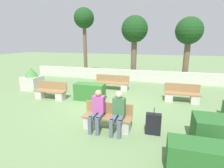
{
  "coord_description": "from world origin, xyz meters",
  "views": [
    {
      "loc": [
        2.32,
        -6.91,
        2.83
      ],
      "look_at": [
        0.22,
        0.5,
        0.9
      ],
      "focal_mm": 28.0,
      "sensor_mm": 36.0,
      "label": 1
    }
  ],
  "objects_px": {
    "bench_left_side": "(112,84)",
    "bench_right_side": "(51,93)",
    "planter_corner_left": "(32,80)",
    "person_seated_woman": "(97,109)",
    "tree_leftmost": "(84,21)",
    "bench_front": "(107,120)",
    "bench_back": "(182,95)",
    "person_seated_man": "(118,111)",
    "tree_center_right": "(189,33)",
    "tree_center_left": "(135,31)",
    "suitcase": "(153,124)"
  },
  "relations": [
    {
      "from": "bench_left_side",
      "to": "bench_right_side",
      "type": "height_order",
      "value": "same"
    },
    {
      "from": "bench_right_side",
      "to": "planter_corner_left",
      "type": "height_order",
      "value": "planter_corner_left"
    },
    {
      "from": "person_seated_woman",
      "to": "tree_leftmost",
      "type": "bearing_deg",
      "value": 116.27
    },
    {
      "from": "bench_front",
      "to": "bench_back",
      "type": "distance_m",
      "value": 4.31
    },
    {
      "from": "person_seated_man",
      "to": "tree_leftmost",
      "type": "relative_size",
      "value": 0.25
    },
    {
      "from": "planter_corner_left",
      "to": "bench_front",
      "type": "bearing_deg",
      "value": -30.6
    },
    {
      "from": "bench_left_side",
      "to": "bench_front",
      "type": "bearing_deg",
      "value": -87.12
    },
    {
      "from": "bench_left_side",
      "to": "bench_back",
      "type": "bearing_deg",
      "value": -28.55
    },
    {
      "from": "person_seated_man",
      "to": "tree_center_right",
      "type": "distance_m",
      "value": 9.31
    },
    {
      "from": "bench_front",
      "to": "tree_center_left",
      "type": "distance_m",
      "value": 8.92
    },
    {
      "from": "bench_left_side",
      "to": "bench_right_side",
      "type": "distance_m",
      "value": 3.47
    },
    {
      "from": "tree_center_right",
      "to": "bench_left_side",
      "type": "bearing_deg",
      "value": -139.78
    },
    {
      "from": "planter_corner_left",
      "to": "bench_right_side",
      "type": "bearing_deg",
      "value": -30.49
    },
    {
      "from": "bench_left_side",
      "to": "bench_right_side",
      "type": "xyz_separation_m",
      "value": [
        -2.45,
        -2.46,
        -0.02
      ]
    },
    {
      "from": "person_seated_man",
      "to": "suitcase",
      "type": "height_order",
      "value": "person_seated_man"
    },
    {
      "from": "bench_right_side",
      "to": "tree_leftmost",
      "type": "xyz_separation_m",
      "value": [
        -1.01,
        6.51,
        4.07
      ]
    },
    {
      "from": "tree_leftmost",
      "to": "tree_center_left",
      "type": "relative_size",
      "value": 1.17
    },
    {
      "from": "tree_center_right",
      "to": "suitcase",
      "type": "bearing_deg",
      "value": -102.19
    },
    {
      "from": "bench_back",
      "to": "planter_corner_left",
      "type": "bearing_deg",
      "value": -171.13
    },
    {
      "from": "bench_front",
      "to": "tree_center_right",
      "type": "xyz_separation_m",
      "value": [
        3.25,
        8.34,
        3.02
      ]
    },
    {
      "from": "person_seated_man",
      "to": "planter_corner_left",
      "type": "bearing_deg",
      "value": 150.09
    },
    {
      "from": "bench_right_side",
      "to": "tree_center_right",
      "type": "relative_size",
      "value": 0.37
    },
    {
      "from": "suitcase",
      "to": "tree_center_right",
      "type": "xyz_separation_m",
      "value": [
        1.79,
        8.28,
        3.0
      ]
    },
    {
      "from": "bench_back",
      "to": "tree_leftmost",
      "type": "bearing_deg",
      "value": 152.57
    },
    {
      "from": "bench_front",
      "to": "planter_corner_left",
      "type": "relative_size",
      "value": 1.24
    },
    {
      "from": "bench_right_side",
      "to": "tree_center_left",
      "type": "distance_m",
      "value": 7.63
    },
    {
      "from": "bench_left_side",
      "to": "tree_center_right",
      "type": "distance_m",
      "value": 6.52
    },
    {
      "from": "bench_left_side",
      "to": "tree_center_right",
      "type": "height_order",
      "value": "tree_center_right"
    },
    {
      "from": "bench_right_side",
      "to": "tree_center_right",
      "type": "xyz_separation_m",
      "value": [
        6.87,
        6.2,
        3.02
      ]
    },
    {
      "from": "tree_center_right",
      "to": "person_seated_woman",
      "type": "bearing_deg",
      "value": -112.65
    },
    {
      "from": "planter_corner_left",
      "to": "suitcase",
      "type": "height_order",
      "value": "planter_corner_left"
    },
    {
      "from": "planter_corner_left",
      "to": "tree_center_left",
      "type": "height_order",
      "value": "tree_center_left"
    },
    {
      "from": "person_seated_man",
      "to": "tree_center_left",
      "type": "bearing_deg",
      "value": 95.86
    },
    {
      "from": "suitcase",
      "to": "tree_center_right",
      "type": "relative_size",
      "value": 0.2
    },
    {
      "from": "tree_center_right",
      "to": "person_seated_man",
      "type": "bearing_deg",
      "value": -108.65
    },
    {
      "from": "person_seated_woman",
      "to": "bench_right_side",
      "type": "bearing_deg",
      "value": 145.63
    },
    {
      "from": "tree_center_left",
      "to": "bench_left_side",
      "type": "bearing_deg",
      "value": -100.52
    },
    {
      "from": "tree_leftmost",
      "to": "tree_center_right",
      "type": "distance_m",
      "value": 7.95
    },
    {
      "from": "bench_right_side",
      "to": "suitcase",
      "type": "relative_size",
      "value": 1.86
    },
    {
      "from": "planter_corner_left",
      "to": "tree_center_right",
      "type": "xyz_separation_m",
      "value": [
        8.95,
        4.97,
        2.75
      ]
    },
    {
      "from": "bench_left_side",
      "to": "person_seated_woman",
      "type": "distance_m",
      "value": 4.83
    },
    {
      "from": "bench_back",
      "to": "suitcase",
      "type": "distance_m",
      "value": 3.56
    },
    {
      "from": "bench_front",
      "to": "tree_leftmost",
      "type": "distance_m",
      "value": 10.62
    },
    {
      "from": "bench_front",
      "to": "person_seated_man",
      "type": "height_order",
      "value": "person_seated_man"
    },
    {
      "from": "person_seated_woman",
      "to": "tree_center_right",
      "type": "xyz_separation_m",
      "value": [
        3.54,
        8.47,
        2.62
      ]
    },
    {
      "from": "bench_front",
      "to": "bench_back",
      "type": "xyz_separation_m",
      "value": [
        2.6,
        3.43,
        0.0
      ]
    },
    {
      "from": "bench_left_side",
      "to": "suitcase",
      "type": "height_order",
      "value": "suitcase"
    },
    {
      "from": "bench_back",
      "to": "tree_center_right",
      "type": "bearing_deg",
      "value": 90.86
    },
    {
      "from": "bench_back",
      "to": "tree_center_left",
      "type": "xyz_separation_m",
      "value": [
        -3.08,
        4.89,
        3.18
      ]
    },
    {
      "from": "person_seated_woman",
      "to": "bench_left_side",
      "type": "bearing_deg",
      "value": 100.57
    }
  ]
}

